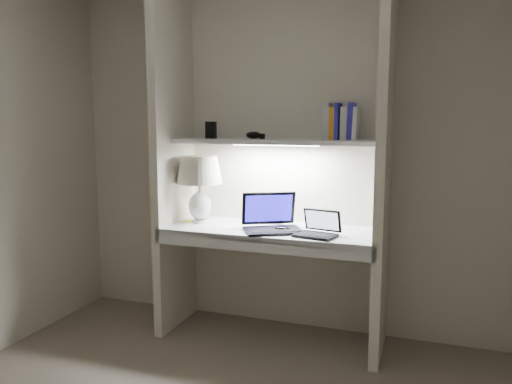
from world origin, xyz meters
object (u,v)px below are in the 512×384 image
at_px(laptop_netbook, 318,230).
at_px(speaker, 276,213).
at_px(table_lamp, 199,178).
at_px(book_row, 341,122).
at_px(laptop_main, 271,222).

xyz_separation_m(laptop_netbook, speaker, (-0.36, 0.28, 0.04)).
height_order(table_lamp, book_row, book_row).
height_order(table_lamp, laptop_netbook, table_lamp).
relative_size(laptop_main, speaker, 3.10).
bearing_deg(laptop_netbook, book_row, 87.23).
bearing_deg(table_lamp, laptop_main, -8.10).
relative_size(laptop_netbook, speaker, 1.89).
bearing_deg(table_lamp, book_row, 9.27).
xyz_separation_m(laptop_main, laptop_netbook, (0.33, -0.06, -0.02)).
height_order(speaker, book_row, book_row).
relative_size(table_lamp, laptop_main, 1.01).
distance_m(laptop_main, book_row, 0.80).
distance_m(laptop_netbook, book_row, 0.74).
relative_size(table_lamp, speaker, 3.14).
xyz_separation_m(laptop_main, book_row, (0.41, 0.24, 0.65)).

